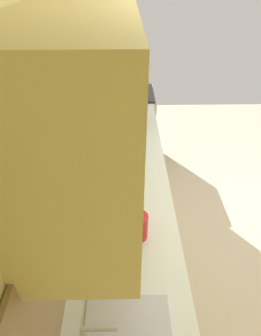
{
  "coord_description": "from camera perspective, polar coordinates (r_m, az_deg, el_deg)",
  "views": [
    {
      "loc": [
        -1.77,
        1.24,
        2.23
      ],
      "look_at": [
        -0.67,
        1.22,
        1.42
      ],
      "focal_mm": 30.51,
      "sensor_mm": 36.0,
      "label": 1
    }
  ],
  "objects": [
    {
      "name": "bowl",
      "position": [
        2.41,
        0.56,
        4.09
      ],
      "size": [
        0.17,
        0.17,
        0.07
      ],
      "color": "#4C8CBF",
      "rests_on": "counter_run"
    },
    {
      "name": "upper_cabinets",
      "position": [
        1.45,
        -6.76,
        19.61
      ],
      "size": [
        1.96,
        0.33,
        0.63
      ],
      "color": "#E2CC77"
    },
    {
      "name": "wall_back",
      "position": [
        2.0,
        -11.61,
        10.56
      ],
      "size": [
        4.16,
        0.12,
        2.76
      ],
      "primitive_type": "cube",
      "color": "#E3D58A",
      "rests_on": "ground_plane"
    },
    {
      "name": "window_back_wall",
      "position": [
        1.11,
        -17.47,
        -25.64
      ],
      "size": [
        0.54,
        0.02,
        0.61
      ],
      "color": "#997A4C"
    },
    {
      "name": "kettle",
      "position": [
        1.67,
        1.45,
        -11.5
      ],
      "size": [
        0.16,
        0.12,
        0.19
      ],
      "color": "red",
      "rests_on": "counter_run"
    },
    {
      "name": "ground_plane",
      "position": [
        3.11,
        23.52,
        -13.54
      ],
      "size": [
        6.47,
        6.47,
        0.0
      ],
      "primitive_type": "plane",
      "color": "beige"
    },
    {
      "name": "microwave",
      "position": [
        2.78,
        -1.43,
        11.75
      ],
      "size": [
        0.53,
        0.35,
        0.33
      ],
      "color": "white",
      "rests_on": "counter_run"
    },
    {
      "name": "oven_range",
      "position": [
        3.74,
        -0.57,
        8.36
      ],
      "size": [
        0.61,
        0.67,
        1.08
      ],
      "color": "#B7BABF",
      "rests_on": "ground_plane"
    },
    {
      "name": "counter_run",
      "position": [
        2.25,
        -0.72,
        -15.74
      ],
      "size": [
        3.25,
        0.63,
        0.9
      ],
      "color": "#E8CE7A",
      "rests_on": "ground_plane"
    }
  ]
}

